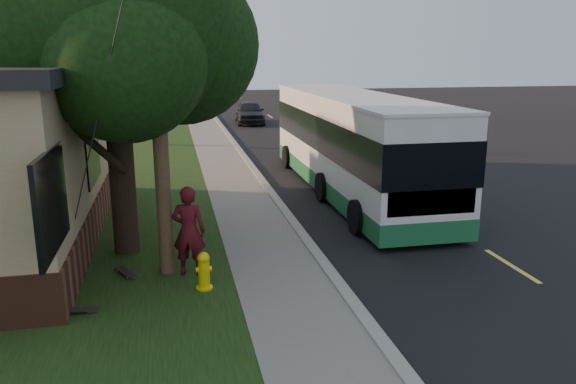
# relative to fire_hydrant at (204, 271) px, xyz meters

# --- Properties ---
(ground) EXTENTS (120.00, 120.00, 0.00)m
(ground) POSITION_rel_fire_hydrant_xyz_m (2.60, 0.00, -0.43)
(ground) COLOR black
(ground) RESTS_ON ground
(road) EXTENTS (8.00, 80.00, 0.01)m
(road) POSITION_rel_fire_hydrant_xyz_m (6.60, 10.00, -0.43)
(road) COLOR black
(road) RESTS_ON ground
(curb) EXTENTS (0.25, 80.00, 0.12)m
(curb) POSITION_rel_fire_hydrant_xyz_m (2.60, 10.00, -0.37)
(curb) COLOR gray
(curb) RESTS_ON ground
(sidewalk) EXTENTS (2.00, 80.00, 0.08)m
(sidewalk) POSITION_rel_fire_hydrant_xyz_m (1.60, 10.00, -0.39)
(sidewalk) COLOR slate
(sidewalk) RESTS_ON ground
(grass_verge) EXTENTS (5.00, 80.00, 0.07)m
(grass_verge) POSITION_rel_fire_hydrant_xyz_m (-1.90, 10.00, -0.40)
(grass_verge) COLOR black
(grass_verge) RESTS_ON ground
(fire_hydrant) EXTENTS (0.32, 0.32, 0.74)m
(fire_hydrant) POSITION_rel_fire_hydrant_xyz_m (0.00, 0.00, 0.00)
(fire_hydrant) COLOR yellow
(fire_hydrant) RESTS_ON grass_verge
(utility_pole) EXTENTS (2.86, 3.21, 9.07)m
(utility_pole) POSITION_rel_fire_hydrant_xyz_m (-0.71, 0.99, 4.20)
(utility_pole) COLOR #473321
(utility_pole) RESTS_ON ground
(leafy_tree) EXTENTS (6.30, 6.00, 7.80)m
(leafy_tree) POSITION_rel_fire_hydrant_xyz_m (-1.57, 2.65, 4.73)
(leafy_tree) COLOR black
(leafy_tree) RESTS_ON grass_verge
(bare_tree_near) EXTENTS (1.38, 1.21, 4.31)m
(bare_tree_near) POSITION_rel_fire_hydrant_xyz_m (-0.90, 18.00, 1.72)
(bare_tree_near) COLOR black
(bare_tree_near) RESTS_ON grass_verge
(bare_tree_far) EXTENTS (1.38, 1.21, 4.03)m
(bare_tree_far) POSITION_rel_fire_hydrant_xyz_m (-0.40, 30.00, 1.57)
(bare_tree_far) COLOR black
(bare_tree_far) RESTS_ON grass_verge
(traffic_signal) EXTENTS (0.18, 0.22, 5.50)m
(traffic_signal) POSITION_rel_fire_hydrant_xyz_m (3.10, 34.00, 2.73)
(traffic_signal) COLOR #2D2D30
(traffic_signal) RESTS_ON ground
(transit_bus) EXTENTS (2.73, 11.84, 3.20)m
(transit_bus) POSITION_rel_fire_hydrant_xyz_m (5.25, 7.08, 1.28)
(transit_bus) COLOR silver
(transit_bus) RESTS_ON ground
(skateboarder) EXTENTS (0.77, 0.60, 1.86)m
(skateboarder) POSITION_rel_fire_hydrant_xyz_m (-0.23, 0.78, 0.57)
(skateboarder) COLOR #4A0E16
(skateboarder) RESTS_ON grass_verge
(skateboard_main) EXTENTS (0.49, 0.71, 0.07)m
(skateboard_main) POSITION_rel_fire_hydrant_xyz_m (-1.54, 1.03, -0.31)
(skateboard_main) COLOR black
(skateboard_main) RESTS_ON grass_verge
(skateboard_spare) EXTENTS (0.73, 0.25, 0.07)m
(skateboard_spare) POSITION_rel_fire_hydrant_xyz_m (-2.25, -0.60, -0.31)
(skateboard_spare) COLOR black
(skateboard_spare) RESTS_ON grass_verge
(dumpster) EXTENTS (1.56, 1.27, 1.32)m
(dumpster) POSITION_rel_fire_hydrant_xyz_m (-4.58, 8.68, 0.27)
(dumpster) COLOR black
(dumpster) RESTS_ON building_lot
(distant_car) EXTENTS (2.03, 4.44, 1.48)m
(distant_car) POSITION_rel_fire_hydrant_xyz_m (4.58, 26.22, 0.31)
(distant_car) COLOR black
(distant_car) RESTS_ON ground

